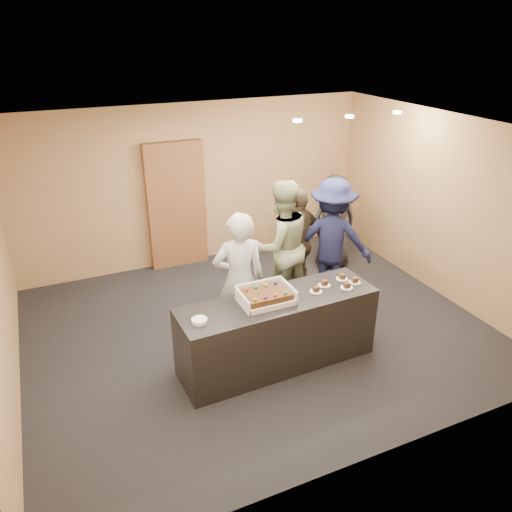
# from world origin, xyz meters

# --- Properties ---
(room) EXTENTS (6.04, 6.00, 2.70)m
(room) POSITION_xyz_m (0.00, 0.00, 1.35)
(room) COLOR black
(room) RESTS_ON ground
(serving_counter) EXTENTS (2.42, 0.78, 0.90)m
(serving_counter) POSITION_xyz_m (-0.08, -0.79, 0.45)
(serving_counter) COLOR black
(serving_counter) RESTS_ON floor
(storage_cabinet) EXTENTS (0.97, 0.15, 2.13)m
(storage_cabinet) POSITION_xyz_m (-0.38, 2.41, 1.06)
(storage_cabinet) COLOR brown
(storage_cabinet) RESTS_ON floor
(cake_box) EXTENTS (0.61, 0.42, 0.18)m
(cake_box) POSITION_xyz_m (-0.23, -0.77, 0.94)
(cake_box) COLOR white
(cake_box) RESTS_ON serving_counter
(sheet_cake) EXTENTS (0.52, 0.36, 0.11)m
(sheet_cake) POSITION_xyz_m (-0.23, -0.79, 1.00)
(sheet_cake) COLOR #3E240E
(sheet_cake) RESTS_ON cake_box
(plate_stack) EXTENTS (0.17, 0.17, 0.04)m
(plate_stack) POSITION_xyz_m (-1.07, -0.88, 0.92)
(plate_stack) COLOR white
(plate_stack) RESTS_ON serving_counter
(slice_a) EXTENTS (0.15, 0.15, 0.07)m
(slice_a) POSITION_xyz_m (0.41, -0.81, 0.92)
(slice_a) COLOR white
(slice_a) RESTS_ON serving_counter
(slice_b) EXTENTS (0.15, 0.15, 0.07)m
(slice_b) POSITION_xyz_m (0.59, -0.72, 0.92)
(slice_b) COLOR white
(slice_b) RESTS_ON serving_counter
(slice_c) EXTENTS (0.15, 0.15, 0.07)m
(slice_c) POSITION_xyz_m (0.80, -0.88, 0.92)
(slice_c) COLOR white
(slice_c) RESTS_ON serving_counter
(slice_d) EXTENTS (0.15, 0.15, 0.07)m
(slice_d) POSITION_xyz_m (0.88, -0.66, 0.92)
(slice_d) COLOR white
(slice_d) RESTS_ON serving_counter
(slice_e) EXTENTS (0.15, 0.15, 0.07)m
(slice_e) POSITION_xyz_m (0.96, -0.81, 0.92)
(slice_e) COLOR white
(slice_e) RESTS_ON serving_counter
(person_server_grey) EXTENTS (0.72, 0.53, 1.81)m
(person_server_grey) POSITION_xyz_m (-0.33, -0.19, 0.91)
(person_server_grey) COLOR #B0AFB5
(person_server_grey) RESTS_ON floor
(person_sage_man) EXTENTS (0.97, 0.77, 1.92)m
(person_sage_man) POSITION_xyz_m (0.56, 0.44, 0.96)
(person_sage_man) COLOR gray
(person_sage_man) RESTS_ON floor
(person_navy_man) EXTENTS (1.37, 1.24, 1.85)m
(person_navy_man) POSITION_xyz_m (1.39, 0.41, 0.92)
(person_navy_man) COLOR #171B3F
(person_navy_man) RESTS_ON floor
(person_brown_extra) EXTENTS (1.08, 0.74, 1.70)m
(person_brown_extra) POSITION_xyz_m (0.96, 0.65, 0.85)
(person_brown_extra) COLOR brown
(person_brown_extra) RESTS_ON floor
(person_dark_suit) EXTENTS (0.87, 0.67, 1.60)m
(person_dark_suit) POSITION_xyz_m (1.99, 1.29, 0.80)
(person_dark_suit) COLOR black
(person_dark_suit) RESTS_ON floor
(ceiling_spotlights) EXTENTS (1.72, 0.12, 0.03)m
(ceiling_spotlights) POSITION_xyz_m (1.60, 0.50, 2.67)
(ceiling_spotlights) COLOR #FFEAC6
(ceiling_spotlights) RESTS_ON ceiling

